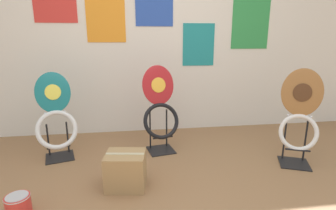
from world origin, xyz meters
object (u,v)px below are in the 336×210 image
Objects in this scene: paint_can at (18,204)px; toilet_seat_display_woodgrain at (299,120)px; toilet_seat_display_crimson_swirl at (160,111)px; storage_box at (126,170)px; toilet_seat_display_teal_sax at (56,120)px.

toilet_seat_display_woodgrain is at bearing 10.42° from paint_can.
storage_box is at bearing -117.90° from toilet_seat_display_crimson_swirl.
toilet_seat_display_woodgrain reaches higher than storage_box.
toilet_seat_display_woodgrain is 5.50× the size of paint_can.
toilet_seat_display_crimson_swirl reaches higher than toilet_seat_display_teal_sax.
storage_box is at bearing -43.76° from toilet_seat_display_teal_sax.
storage_box is (-0.37, -0.71, -0.31)m from toilet_seat_display_crimson_swirl.
toilet_seat_display_teal_sax reaches higher than paint_can.
toilet_seat_display_teal_sax is 1.01m from paint_can.
toilet_seat_display_crimson_swirl is 0.99× the size of toilet_seat_display_woodgrain.
toilet_seat_display_woodgrain reaches higher than paint_can.
toilet_seat_display_teal_sax is 2.46× the size of storage_box.
toilet_seat_display_crimson_swirl is 0.86m from storage_box.
toilet_seat_display_crimson_swirl is 5.45× the size of paint_can.
storage_box is at bearing -173.82° from toilet_seat_display_woodgrain.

